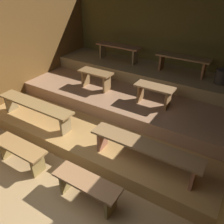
% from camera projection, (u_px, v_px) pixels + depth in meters
% --- Properties ---
extents(ground, '(5.78, 5.60, 0.08)m').
position_uv_depth(ground, '(109.00, 130.00, 5.22)').
color(ground, '#9D7C4F').
extents(wall_back, '(5.78, 0.06, 2.49)m').
position_uv_depth(wall_back, '(156.00, 47.00, 6.29)').
color(wall_back, brown).
rests_on(wall_back, ground).
extents(wall_left, '(0.06, 5.60, 2.49)m').
position_uv_depth(wall_left, '(21.00, 55.00, 5.67)').
color(wall_left, brown).
rests_on(wall_left, ground).
extents(platform_lower, '(4.98, 3.68, 0.28)m').
position_uv_depth(platform_lower, '(121.00, 112.00, 5.53)').
color(platform_lower, '#A97C43').
rests_on(platform_lower, ground).
extents(platform_middle, '(4.98, 2.51, 0.28)m').
position_uv_depth(platform_middle, '(133.00, 92.00, 5.80)').
color(platform_middle, '#9A7050').
rests_on(platform_middle, platform_lower).
extents(platform_upper, '(4.98, 1.13, 0.28)m').
position_uv_depth(platform_upper, '(146.00, 72.00, 6.15)').
color(platform_upper, '#9C8456').
rests_on(platform_upper, platform_middle).
extents(bench_floor_left, '(1.07, 0.34, 0.43)m').
position_uv_depth(bench_floor_left, '(20.00, 151.00, 4.10)').
color(bench_floor_left, olive).
rests_on(bench_floor_left, ground).
extents(bench_floor_right, '(1.07, 0.34, 0.43)m').
position_uv_depth(bench_floor_right, '(87.00, 186.00, 3.44)').
color(bench_floor_right, '#8F633D').
rests_on(bench_floor_right, ground).
extents(bench_lower_left, '(1.86, 0.34, 0.43)m').
position_uv_depth(bench_lower_left, '(35.00, 107.00, 4.79)').
color(bench_lower_left, olive).
rests_on(bench_lower_left, platform_lower).
extents(bench_lower_right, '(1.86, 0.34, 0.43)m').
position_uv_depth(bench_lower_right, '(144.00, 148.00, 3.68)').
color(bench_lower_right, olive).
rests_on(bench_lower_right, platform_lower).
extents(bench_middle_left, '(0.82, 0.34, 0.43)m').
position_uv_depth(bench_middle_left, '(96.00, 76.00, 5.52)').
color(bench_middle_left, olive).
rests_on(bench_middle_left, platform_middle).
extents(bench_middle_right, '(0.82, 0.34, 0.43)m').
position_uv_depth(bench_middle_right, '(154.00, 91.00, 4.84)').
color(bench_middle_right, olive).
rests_on(bench_middle_right, platform_middle).
extents(bench_upper_left, '(1.28, 0.34, 0.43)m').
position_uv_depth(bench_upper_left, '(118.00, 49.00, 6.36)').
color(bench_upper_left, '#906142').
rests_on(bench_upper_left, platform_upper).
extents(bench_upper_right, '(1.28, 0.34, 0.43)m').
position_uv_depth(bench_upper_right, '(183.00, 61.00, 5.56)').
color(bench_upper_right, olive).
rests_on(bench_upper_right, platform_upper).
extents(pail_upper, '(0.29, 0.29, 0.32)m').
position_uv_depth(pail_upper, '(222.00, 77.00, 5.16)').
color(pail_upper, '#332D28').
rests_on(pail_upper, platform_upper).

